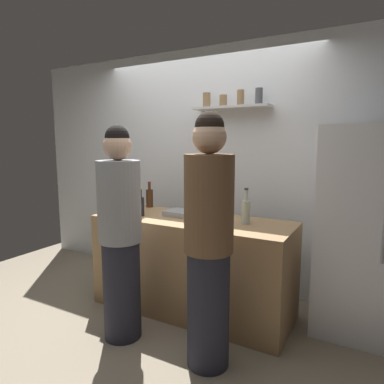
% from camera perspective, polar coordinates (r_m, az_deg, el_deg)
% --- Properties ---
extents(ground_plane, '(5.28, 5.28, 0.00)m').
position_cam_1_polar(ground_plane, '(3.21, -8.69, -21.41)').
color(ground_plane, gray).
extents(back_wall_assembly, '(4.80, 0.32, 2.60)m').
position_cam_1_polar(back_wall_assembly, '(3.86, 2.26, 4.09)').
color(back_wall_assembly, white).
rests_on(back_wall_assembly, ground).
extents(refrigerator, '(0.63, 0.65, 1.72)m').
position_cam_1_polar(refrigerator, '(3.13, 26.19, -5.95)').
color(refrigerator, white).
rests_on(refrigerator, ground).
extents(counter, '(1.86, 0.69, 0.89)m').
position_cam_1_polar(counter, '(3.29, 0.00, -12.06)').
color(counter, '#9E7A51').
rests_on(counter, ground).
extents(baking_pan, '(0.34, 0.24, 0.05)m').
position_cam_1_polar(baking_pan, '(3.28, -1.43, -3.59)').
color(baking_pan, gray).
rests_on(baking_pan, counter).
extents(utensil_holder, '(0.11, 0.11, 0.21)m').
position_cam_1_polar(utensil_holder, '(2.83, 0.60, -4.81)').
color(utensil_holder, '#B2B2B7').
rests_on(utensil_holder, counter).
extents(wine_bottle_amber_glass, '(0.08, 0.08, 0.28)m').
position_cam_1_polar(wine_bottle_amber_glass, '(3.74, -7.12, -0.91)').
color(wine_bottle_amber_glass, '#472814').
rests_on(wine_bottle_amber_glass, counter).
extents(wine_bottle_dark_glass, '(0.07, 0.07, 0.27)m').
position_cam_1_polar(wine_bottle_dark_glass, '(3.30, -8.61, -2.22)').
color(wine_bottle_dark_glass, black).
rests_on(wine_bottle_dark_glass, counter).
extents(wine_bottle_pale_glass, '(0.08, 0.08, 0.31)m').
position_cam_1_polar(wine_bottle_pale_glass, '(2.98, 9.00, -3.12)').
color(wine_bottle_pale_glass, '#B2BFB2').
rests_on(wine_bottle_pale_glass, counter).
extents(water_bottle_plastic, '(0.08, 0.08, 0.22)m').
position_cam_1_polar(water_bottle_plastic, '(3.38, -13.65, -2.14)').
color(water_bottle_plastic, silver).
rests_on(water_bottle_plastic, counter).
extents(person_grey_hoodie, '(0.34, 0.34, 1.72)m').
position_cam_1_polar(person_grey_hoodie, '(2.78, -11.92, -7.15)').
color(person_grey_hoodie, '#262633').
rests_on(person_grey_hoodie, ground).
extents(person_brown_jacket, '(0.34, 0.34, 1.79)m').
position_cam_1_polar(person_brown_jacket, '(2.37, 2.81, -8.66)').
color(person_brown_jacket, '#262633').
rests_on(person_brown_jacket, ground).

